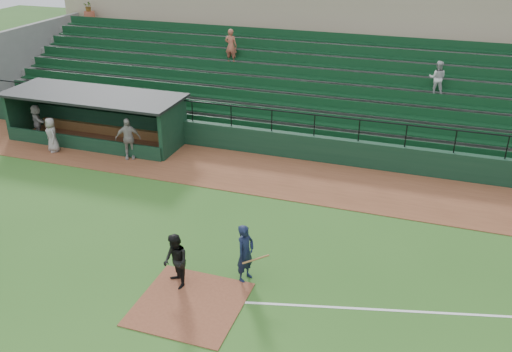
% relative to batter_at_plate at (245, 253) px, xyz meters
% --- Properties ---
extents(ground, '(90.00, 90.00, 0.00)m').
position_rel_batter_at_plate_xyz_m(ground, '(-1.13, -0.66, -0.95)').
color(ground, '#2B591C').
rests_on(ground, ground).
extents(warning_track, '(40.00, 4.00, 0.03)m').
position_rel_batter_at_plate_xyz_m(warning_track, '(-1.13, 7.34, -0.94)').
color(warning_track, brown).
rests_on(warning_track, ground).
extents(home_plate_dirt, '(3.00, 3.00, 0.03)m').
position_rel_batter_at_plate_xyz_m(home_plate_dirt, '(-1.13, -1.66, -0.94)').
color(home_plate_dirt, brown).
rests_on(home_plate_dirt, ground).
extents(foul_line, '(17.49, 4.44, 0.01)m').
position_rel_batter_at_plate_xyz_m(foul_line, '(6.87, 0.54, -0.95)').
color(foul_line, white).
rests_on(foul_line, ground).
extents(stadium_structure, '(38.00, 13.08, 6.40)m').
position_rel_batter_at_plate_xyz_m(stadium_structure, '(-1.14, 15.80, 1.35)').
color(stadium_structure, black).
rests_on(stadium_structure, ground).
extents(dugout, '(8.90, 3.20, 2.42)m').
position_rel_batter_at_plate_xyz_m(dugout, '(-10.88, 8.90, 0.38)').
color(dugout, black).
rests_on(dugout, ground).
extents(batter_at_plate, '(1.11, 0.80, 1.91)m').
position_rel_batter_at_plate_xyz_m(batter_at_plate, '(0.00, 0.00, 0.00)').
color(batter_at_plate, black).
rests_on(batter_at_plate, ground).
extents(umpire, '(1.09, 1.08, 1.77)m').
position_rel_batter_at_plate_xyz_m(umpire, '(-1.86, -0.99, -0.07)').
color(umpire, black).
rests_on(umpire, ground).
extents(dugout_player_a, '(1.23, 0.93, 1.94)m').
position_rel_batter_at_plate_xyz_m(dugout_player_a, '(-8.21, 6.97, 0.05)').
color(dugout_player_a, '#9D9893').
rests_on(dugout_player_a, warning_track).
extents(dugout_player_b, '(0.97, 0.91, 1.67)m').
position_rel_batter_at_plate_xyz_m(dugout_player_b, '(-12.06, 6.54, -0.09)').
color(dugout_player_b, gray).
rests_on(dugout_player_b, warning_track).
extents(dugout_player_c, '(1.47, 1.30, 1.61)m').
position_rel_batter_at_plate_xyz_m(dugout_player_c, '(-14.12, 8.05, -0.12)').
color(dugout_player_c, '#ACA7A1').
rests_on(dugout_player_c, warning_track).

